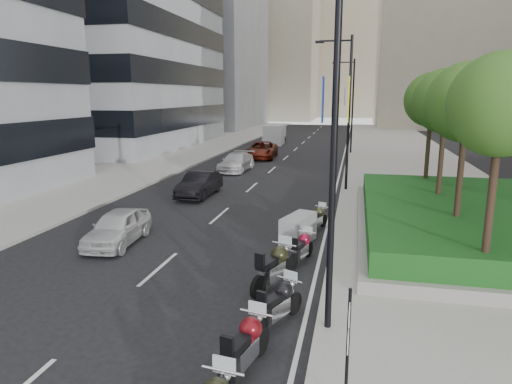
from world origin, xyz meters
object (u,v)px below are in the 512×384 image
(motorcycle_3, at_px, (275,267))
(car_a, at_px, (118,227))
(lamp_post_2, at_px, (351,101))
(motorcycle_1, at_px, (246,346))
(car_b, at_px, (199,184))
(motorcycle_5, at_px, (298,230))
(delivery_van, at_px, (275,135))
(motorcycle_2, at_px, (279,304))
(parking_sign, at_px, (348,344))
(lamp_post_1, at_px, (346,106))
(motorcycle_4, at_px, (302,248))
(motorcycle_6, at_px, (317,219))
(car_c, at_px, (236,162))
(lamp_post_0, at_px, (328,124))
(car_d, at_px, (261,150))

(motorcycle_3, distance_m, car_a, 7.25)
(lamp_post_2, xyz_separation_m, car_a, (-8.28, -29.89, -4.40))
(motorcycle_1, height_order, car_b, car_b)
(motorcycle_5, xyz_separation_m, delivery_van, (-7.36, 36.00, 0.48))
(motorcycle_2, xyz_separation_m, motorcycle_3, (-0.50, 2.24, 0.08))
(parking_sign, distance_m, motorcycle_1, 2.42)
(lamp_post_2, relative_size, parking_sign, 3.60)
(motorcycle_5, bearing_deg, lamp_post_1, 9.47)
(lamp_post_2, relative_size, motorcycle_1, 3.98)
(car_a, relative_size, car_b, 0.92)
(lamp_post_2, xyz_separation_m, motorcycle_4, (-1.02, -30.38, -4.54))
(motorcycle_6, relative_size, car_a, 0.48)
(motorcycle_4, distance_m, car_b, 11.58)
(parking_sign, xyz_separation_m, motorcycle_5, (-2.06, 9.55, -0.88))
(motorcycle_4, relative_size, motorcycle_6, 1.04)
(motorcycle_1, bearing_deg, delivery_van, 22.12)
(motorcycle_6, xyz_separation_m, delivery_van, (-7.92, 34.00, 0.54))
(motorcycle_1, bearing_deg, lamp_post_1, 8.53)
(motorcycle_1, distance_m, car_c, 25.85)
(car_b, bearing_deg, parking_sign, -61.45)
(lamp_post_1, distance_m, motorcycle_4, 13.23)
(car_a, bearing_deg, motorcycle_2, -39.07)
(motorcycle_6, bearing_deg, motorcycle_4, -162.43)
(lamp_post_0, height_order, lamp_post_2, same)
(lamp_post_1, bearing_deg, motorcycle_6, -95.69)
(motorcycle_1, bearing_deg, car_d, 23.90)
(motorcycle_6, height_order, car_b, car_b)
(lamp_post_0, relative_size, car_c, 1.91)
(lamp_post_0, distance_m, parking_sign, 4.74)
(lamp_post_0, bearing_deg, motorcycle_4, 102.51)
(motorcycle_1, xyz_separation_m, motorcycle_6, (0.57, 10.60, -0.09))
(lamp_post_0, relative_size, motorcycle_2, 4.43)
(parking_sign, xyz_separation_m, car_c, (-8.86, 25.89, -0.77))
(motorcycle_5, bearing_deg, motorcycle_6, 1.45)
(lamp_post_0, height_order, delivery_van, lamp_post_0)
(car_a, bearing_deg, delivery_van, 86.52)
(motorcycle_5, relative_size, delivery_van, 0.37)
(lamp_post_2, bearing_deg, motorcycle_2, -91.77)
(lamp_post_0, distance_m, car_a, 10.68)
(lamp_post_0, bearing_deg, delivery_van, 101.63)
(lamp_post_2, distance_m, car_a, 31.32)
(motorcycle_1, xyz_separation_m, car_c, (-6.80, 24.94, 0.08))
(car_d, bearing_deg, motorcycle_1, -81.80)
(motorcycle_2, distance_m, motorcycle_6, 8.45)
(motorcycle_3, bearing_deg, car_b, 49.01)
(motorcycle_4, height_order, car_b, car_b)
(motorcycle_2, xyz_separation_m, car_c, (-7.13, 22.79, 0.11))
(motorcycle_5, relative_size, motorcycle_6, 1.09)
(motorcycle_3, height_order, delivery_van, delivery_van)
(car_a, bearing_deg, car_c, 85.54)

